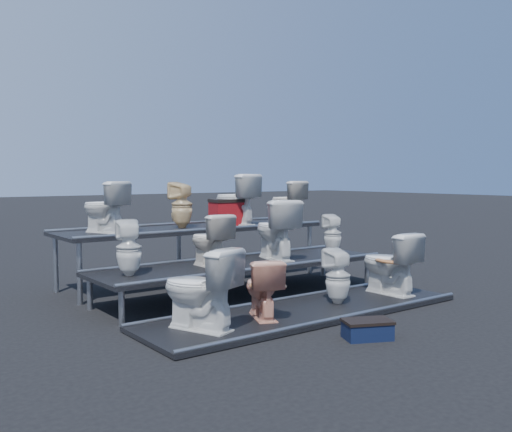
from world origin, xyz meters
TOP-DOWN VIEW (x-y plane):
  - ground at (0.00, 0.00)m, footprint 80.00×80.00m
  - tier_front at (0.00, -1.30)m, footprint 4.20×1.20m
  - tier_mid at (0.00, 0.00)m, footprint 4.20×1.20m
  - tier_back at (0.00, 1.30)m, footprint 4.20×1.20m
  - toilet_0 at (-1.48, -1.30)m, footprint 0.75×0.96m
  - toilet_1 at (-0.65, -1.30)m, footprint 0.61×0.76m
  - toilet_2 at (0.54, -1.30)m, footprint 0.35×0.36m
  - toilet_3 at (1.51, -1.30)m, footprint 0.47×0.82m
  - toilet_4 at (-1.67, 0.00)m, footprint 0.38×0.38m
  - toilet_5 at (-0.53, 0.00)m, footprint 0.39×0.69m
  - toilet_6 at (0.58, 0.00)m, footprint 0.67×0.94m
  - toilet_7 at (1.72, 0.00)m, footprint 0.33×0.34m
  - toilet_8 at (-1.45, 1.30)m, footprint 0.62×0.80m
  - toilet_9 at (-0.21, 1.30)m, footprint 0.41×0.41m
  - toilet_10 at (0.78, 1.30)m, footprint 0.56×0.86m
  - toilet_11 at (1.88, 1.30)m, footprint 0.42×0.71m
  - red_crate at (0.64, 1.30)m, footprint 0.57×0.49m
  - step_stool at (-0.19, -2.45)m, footprint 0.54×0.45m

SIDE VIEW (x-z plane):
  - ground at x=0.00m, z-range 0.00..0.00m
  - tier_front at x=0.00m, z-range 0.00..0.06m
  - step_stool at x=-0.19m, z-range 0.00..0.17m
  - tier_mid at x=0.00m, z-range 0.00..0.46m
  - toilet_1 at x=-0.65m, z-range 0.06..0.74m
  - toilet_2 at x=0.54m, z-range 0.06..0.75m
  - tier_back at x=0.00m, z-range 0.00..0.86m
  - toilet_3 at x=1.51m, z-range 0.06..0.90m
  - toilet_0 at x=-1.48m, z-range 0.06..0.92m
  - toilet_7 at x=1.72m, z-range 0.46..1.06m
  - toilet_4 at x=-1.67m, z-range 0.46..1.13m
  - toilet_5 at x=-0.53m, z-range 0.46..1.16m
  - toilet_6 at x=0.58m, z-range 0.46..1.32m
  - red_crate at x=0.64m, z-range 0.86..1.23m
  - toilet_9 at x=-0.21m, z-range 0.86..1.56m
  - toilet_11 at x=1.88m, z-range 0.86..1.56m
  - toilet_8 at x=-1.45m, z-range 0.86..1.58m
  - toilet_10 at x=0.78m, z-range 0.86..1.68m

